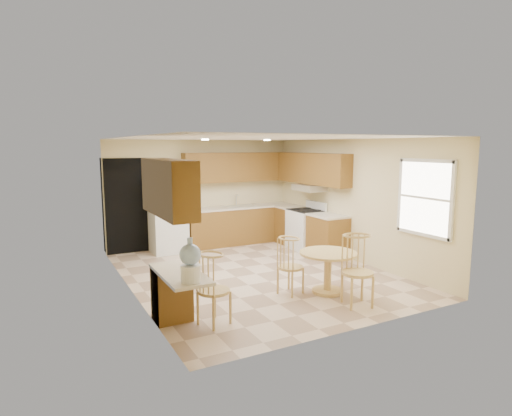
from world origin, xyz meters
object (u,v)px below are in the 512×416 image
stove (306,229)px  water_crock (190,262)px  chair_table_a (294,261)px  refrigerator (168,215)px  dining_table (328,266)px  chair_table_b (363,265)px  chair_desk (216,283)px

stove → water_crock: bearing=-139.9°
chair_table_a → stove: bearing=121.6°
refrigerator → stove: 3.15m
stove → chair_table_a: size_ratio=1.19×
refrigerator → dining_table: refrigerator is taller
chair_table_b → chair_desk: 2.17m
chair_table_b → water_crock: (-2.59, 0.08, 0.37)m
dining_table → chair_desk: bearing=-169.8°
chair_table_a → chair_desk: bearing=-91.1°
stove → water_crock: size_ratio=2.06×
stove → dining_table: bearing=-117.8°
water_crock → chair_table_a: bearing=22.7°
dining_table → chair_table_a: 0.59m
refrigerator → stove: size_ratio=1.56×
chair_table_b → water_crock: size_ratio=1.99×
chair_table_b → stove: bearing=-96.4°
chair_table_a → dining_table: bearing=53.2°
dining_table → stove: bearing=62.2°
chair_table_b → water_crock: 2.62m
chair_table_b → refrigerator: bearing=-56.4°
stove → chair_table_a: 3.14m
chair_desk → chair_table_a: bearing=88.5°
stove → chair_table_b: 3.64m
chair_table_a → water_crock: size_ratio=1.73×
chair_table_a → chair_table_b: bearing=13.0°
dining_table → chair_table_a: bearing=163.6°
chair_table_b → dining_table: bearing=-71.1°
stove → chair_table_a: stove is taller
stove → water_crock: 5.16m
chair_desk → stove: bearing=110.1°
refrigerator → chair_desk: size_ratio=1.75×
stove → dining_table: stove is taller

